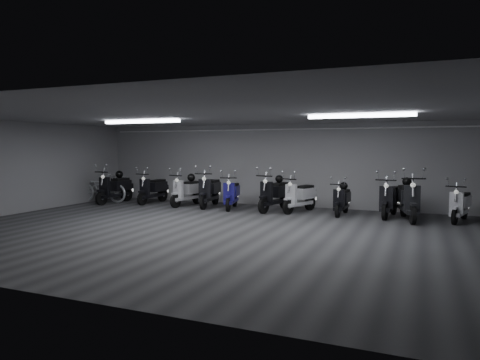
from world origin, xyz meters
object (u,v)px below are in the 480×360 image
at_px(scooter_0, 114,183).
at_px(helmet_3, 191,177).
at_px(scooter_9, 408,193).
at_px(scooter_6, 300,191).
at_px(scooter_10, 460,199).
at_px(bicycle, 101,184).
at_px(helmet_0, 344,186).
at_px(scooter_2, 187,186).
at_px(helmet_1, 119,174).
at_px(scooter_1, 153,185).
at_px(scooter_4, 232,189).
at_px(scooter_7, 342,195).
at_px(helmet_2, 407,182).
at_px(helmet_4, 279,179).
at_px(scooter_5, 275,189).
at_px(scooter_8, 390,193).
at_px(scooter_3, 209,186).

distance_m(scooter_0, helmet_3, 2.88).
relative_size(scooter_0, scooter_9, 0.96).
bearing_deg(scooter_6, scooter_10, 19.02).
bearing_deg(scooter_10, helmet_3, -165.58).
xyz_separation_m(bicycle, helmet_0, (8.68, 0.50, 0.20)).
relative_size(scooter_2, bicycle, 0.89).
bearing_deg(helmet_1, scooter_1, 10.71).
xyz_separation_m(scooter_0, scooter_4, (4.49, 0.28, -0.06)).
bearing_deg(helmet_0, scooter_1, -179.50).
bearing_deg(scooter_7, scooter_9, -4.22).
relative_size(helmet_2, helmet_4, 1.00).
bearing_deg(scooter_5, scooter_9, 10.15).
bearing_deg(scooter_8, helmet_3, -173.84).
distance_m(scooter_0, scooter_9, 9.88).
xyz_separation_m(scooter_5, helmet_1, (-5.92, -0.08, 0.31)).
height_order(bicycle, helmet_1, bicycle).
xyz_separation_m(bicycle, helmet_3, (3.43, 0.57, 0.31)).
bearing_deg(bicycle, scooter_5, -92.27).
bearing_deg(helmet_4, scooter_8, -2.20).
bearing_deg(scooter_10, scooter_5, -163.47).
bearing_deg(scooter_9, bicycle, 168.42).
bearing_deg(helmet_1, scooter_10, 0.58).
bearing_deg(scooter_2, scooter_8, 10.29).
distance_m(scooter_4, scooter_10, 6.69).
relative_size(scooter_6, helmet_0, 7.43).
distance_m(scooter_0, helmet_4, 6.04).
bearing_deg(scooter_2, scooter_6, 9.89).
bearing_deg(scooter_0, helmet_0, 7.99).
xyz_separation_m(scooter_6, helmet_0, (1.32, 0.15, 0.19)).
bearing_deg(scooter_9, helmet_1, 167.29).
height_order(scooter_4, helmet_4, scooter_4).
height_order(scooter_6, scooter_9, scooter_9).
bearing_deg(scooter_9, helmet_4, 160.95).
relative_size(scooter_4, helmet_1, 6.40).
bearing_deg(scooter_4, helmet_1, 167.01).
height_order(scooter_3, scooter_10, scooter_3).
bearing_deg(helmet_4, helmet_2, -3.24).
bearing_deg(scooter_5, scooter_3, -168.41).
relative_size(scooter_9, scooter_10, 1.21).
height_order(helmet_1, helmet_3, helmet_1).
bearing_deg(scooter_10, helmet_2, -164.29).
height_order(scooter_1, scooter_6, scooter_1).
bearing_deg(scooter_10, helmet_1, -163.23).
relative_size(scooter_10, helmet_4, 6.61).
relative_size(helmet_1, helmet_4, 1.09).
xyz_separation_m(helmet_1, helmet_2, (9.80, 0.13, 0.02)).
bearing_deg(helmet_3, helmet_4, -0.54).
xyz_separation_m(scooter_9, helmet_2, (-0.06, 0.27, 0.30)).
xyz_separation_m(helmet_2, helmet_4, (-3.82, 0.22, -0.04)).
distance_m(scooter_6, scooter_9, 3.17).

